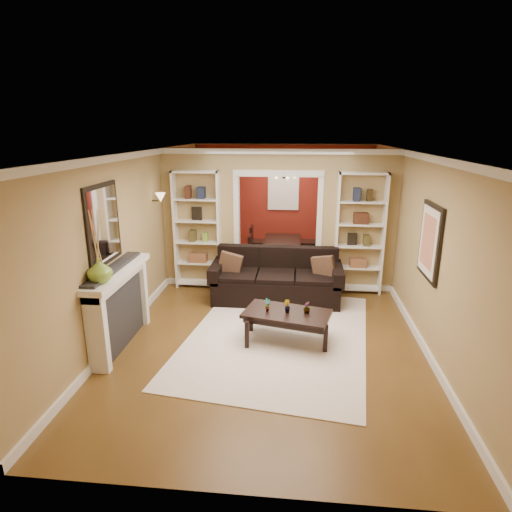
# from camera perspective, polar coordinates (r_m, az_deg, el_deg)

# --- Properties ---
(floor) EXTENTS (8.00, 8.00, 0.00)m
(floor) POSITION_cam_1_polar(r_m,az_deg,el_deg) (7.57, 2.29, -7.13)
(floor) COLOR brown
(floor) RESTS_ON ground
(ceiling) EXTENTS (8.00, 8.00, 0.00)m
(ceiling) POSITION_cam_1_polar(r_m,az_deg,el_deg) (6.95, 2.55, 13.74)
(ceiling) COLOR white
(ceiling) RESTS_ON ground
(wall_back) EXTENTS (8.00, 0.00, 8.00)m
(wall_back) POSITION_cam_1_polar(r_m,az_deg,el_deg) (11.06, 3.66, 7.71)
(wall_back) COLOR tan
(wall_back) RESTS_ON ground
(wall_front) EXTENTS (8.00, 0.00, 8.00)m
(wall_front) POSITION_cam_1_polar(r_m,az_deg,el_deg) (3.40, -1.75, -13.16)
(wall_front) COLOR tan
(wall_front) RESTS_ON ground
(wall_left) EXTENTS (0.00, 8.00, 8.00)m
(wall_left) POSITION_cam_1_polar(r_m,az_deg,el_deg) (7.60, -14.80, 3.16)
(wall_left) COLOR tan
(wall_left) RESTS_ON ground
(wall_right) EXTENTS (0.00, 8.00, 8.00)m
(wall_right) POSITION_cam_1_polar(r_m,az_deg,el_deg) (7.37, 20.18, 2.26)
(wall_right) COLOR tan
(wall_right) RESTS_ON ground
(partition_wall) EXTENTS (4.50, 0.15, 2.70)m
(partition_wall) POSITION_cam_1_polar(r_m,az_deg,el_deg) (8.31, 2.91, 4.79)
(partition_wall) COLOR tan
(partition_wall) RESTS_ON floor
(red_back_panel) EXTENTS (4.44, 0.04, 2.64)m
(red_back_panel) POSITION_cam_1_polar(r_m,az_deg,el_deg) (11.04, 3.66, 7.53)
(red_back_panel) COLOR maroon
(red_back_panel) RESTS_ON floor
(dining_window) EXTENTS (0.78, 0.03, 0.98)m
(dining_window) POSITION_cam_1_polar(r_m,az_deg,el_deg) (10.97, 3.67, 8.68)
(dining_window) COLOR #8CA5CC
(dining_window) RESTS_ON wall_back
(area_rug) EXTENTS (3.10, 4.00, 0.01)m
(area_rug) POSITION_cam_1_polar(r_m,az_deg,el_deg) (6.66, 2.90, -10.55)
(area_rug) COLOR silver
(area_rug) RESTS_ON floor
(sofa) EXTENTS (2.38, 1.03, 0.93)m
(sofa) POSITION_cam_1_polar(r_m,az_deg,el_deg) (7.82, 2.73, -2.70)
(sofa) COLOR black
(sofa) RESTS_ON floor
(pillow_left) EXTENTS (0.42, 0.16, 0.41)m
(pillow_left) POSITION_cam_1_polar(r_m,az_deg,el_deg) (7.82, -3.43, -1.20)
(pillow_left) COLOR brown
(pillow_left) RESTS_ON sofa
(pillow_right) EXTENTS (0.41, 0.26, 0.39)m
(pillow_right) POSITION_cam_1_polar(r_m,az_deg,el_deg) (7.75, 8.98, -1.62)
(pillow_right) COLOR brown
(pillow_right) RESTS_ON sofa
(coffee_table) EXTENTS (1.36, 0.94, 0.47)m
(coffee_table) POSITION_cam_1_polar(r_m,az_deg,el_deg) (6.42, 4.09, -9.38)
(coffee_table) COLOR black
(coffee_table) RESTS_ON floor
(plant_left) EXTENTS (0.13, 0.12, 0.20)m
(plant_left) POSITION_cam_1_polar(r_m,az_deg,el_deg) (6.30, 1.52, -6.55)
(plant_left) COLOR #336626
(plant_left) RESTS_ON coffee_table
(plant_center) EXTENTS (0.13, 0.13, 0.19)m
(plant_center) POSITION_cam_1_polar(r_m,az_deg,el_deg) (6.29, 4.15, -6.70)
(plant_center) COLOR #336626
(plant_center) RESTS_ON coffee_table
(plant_right) EXTENTS (0.10, 0.10, 0.17)m
(plant_right) POSITION_cam_1_polar(r_m,az_deg,el_deg) (6.29, 6.79, -6.82)
(plant_right) COLOR #336626
(plant_right) RESTS_ON coffee_table
(bookshelf_left) EXTENTS (0.90, 0.30, 2.30)m
(bookshelf_left) POSITION_cam_1_polar(r_m,az_deg,el_deg) (8.41, -7.80, 3.40)
(bookshelf_left) COLOR white
(bookshelf_left) RESTS_ON floor
(bookshelf_right) EXTENTS (0.90, 0.30, 2.30)m
(bookshelf_right) POSITION_cam_1_polar(r_m,az_deg,el_deg) (8.26, 13.64, 2.84)
(bookshelf_right) COLOR white
(bookshelf_right) RESTS_ON floor
(fireplace) EXTENTS (0.32, 1.70, 1.16)m
(fireplace) POSITION_cam_1_polar(r_m,az_deg,el_deg) (6.45, -17.52, -6.65)
(fireplace) COLOR white
(fireplace) RESTS_ON floor
(vase) EXTENTS (0.40, 0.40, 0.32)m
(vase) POSITION_cam_1_polar(r_m,az_deg,el_deg) (5.76, -20.13, -1.81)
(vase) COLOR olive
(vase) RESTS_ON fireplace
(mirror) EXTENTS (0.03, 0.95, 1.10)m
(mirror) POSITION_cam_1_polar(r_m,az_deg,el_deg) (6.15, -19.70, 3.98)
(mirror) COLOR silver
(mirror) RESTS_ON wall_left
(wall_sconce) EXTENTS (0.18, 0.18, 0.22)m
(wall_sconce) POSITION_cam_1_polar(r_m,az_deg,el_deg) (7.99, -13.01, 7.42)
(wall_sconce) COLOR #FFE0A5
(wall_sconce) RESTS_ON wall_left
(framed_art) EXTENTS (0.04, 0.85, 1.05)m
(framed_art) POSITION_cam_1_polar(r_m,az_deg,el_deg) (6.37, 22.12, 1.81)
(framed_art) COLOR black
(framed_art) RESTS_ON wall_right
(dining_table) EXTENTS (1.55, 0.86, 0.54)m
(dining_table) POSITION_cam_1_polar(r_m,az_deg,el_deg) (10.04, 3.65, 0.49)
(dining_table) COLOR black
(dining_table) RESTS_ON floor
(dining_chair_nw) EXTENTS (0.49, 0.49, 0.76)m
(dining_chair_nw) POSITION_cam_1_polar(r_m,az_deg,el_deg) (9.75, 0.36, 0.70)
(dining_chair_nw) COLOR black
(dining_chair_nw) RESTS_ON floor
(dining_chair_ne) EXTENTS (0.47, 0.47, 0.79)m
(dining_chair_ne) POSITION_cam_1_polar(r_m,az_deg,el_deg) (9.71, 6.84, 0.62)
(dining_chair_ne) COLOR black
(dining_chair_ne) RESTS_ON floor
(dining_chair_sw) EXTENTS (0.53, 0.53, 0.85)m
(dining_chair_sw) POSITION_cam_1_polar(r_m,az_deg,el_deg) (10.32, 0.68, 1.85)
(dining_chair_sw) COLOR black
(dining_chair_sw) RESTS_ON floor
(dining_chair_se) EXTENTS (0.58, 0.58, 0.90)m
(dining_chair_se) POSITION_cam_1_polar(r_m,az_deg,el_deg) (10.28, 6.80, 1.81)
(dining_chair_se) COLOR black
(dining_chair_se) RESTS_ON floor
(chandelier) EXTENTS (0.50, 0.50, 0.30)m
(chandelier) POSITION_cam_1_polar(r_m,az_deg,el_deg) (9.69, 3.43, 10.46)
(chandelier) COLOR #3F331D
(chandelier) RESTS_ON ceiling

